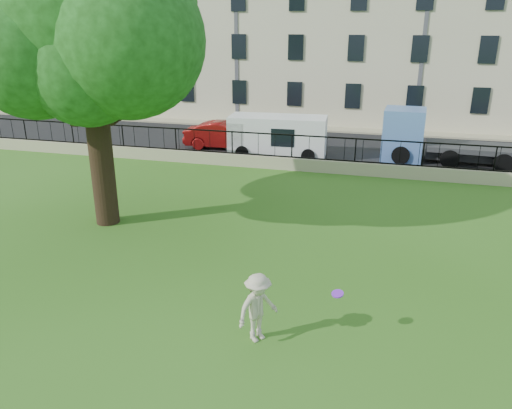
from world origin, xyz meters
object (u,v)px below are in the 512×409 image
(man, at_px, (258,308))
(blue_truck, at_px, (447,137))
(red_sedan, at_px, (225,135))
(frisbee, at_px, (338,294))
(white_van, at_px, (278,136))
(tree, at_px, (84,19))

(man, xyz_separation_m, blue_truck, (5.30, 17.17, 0.49))
(red_sedan, xyz_separation_m, blue_truck, (11.77, 0.11, 0.57))
(red_sedan, height_order, blue_truck, blue_truck)
(man, height_order, frisbee, man)
(frisbee, bearing_deg, white_van, 107.40)
(man, bearing_deg, blue_truck, 19.31)
(frisbee, bearing_deg, red_sedan, 116.31)
(frisbee, bearing_deg, man, -160.36)
(tree, distance_m, frisbee, 11.57)
(tree, relative_size, frisbee, 37.99)
(white_van, bearing_deg, tree, -114.11)
(white_van, distance_m, blue_truck, 8.57)
(man, bearing_deg, tree, 88.97)
(frisbee, bearing_deg, tree, 151.04)
(man, height_order, blue_truck, blue_truck)
(red_sedan, relative_size, white_van, 0.89)
(blue_truck, bearing_deg, tree, -133.61)
(white_van, bearing_deg, blue_truck, 2.66)
(red_sedan, height_order, white_van, white_van)
(tree, xyz_separation_m, frisbee, (8.79, -4.86, -5.75))
(tree, height_order, red_sedan, tree)
(frisbee, relative_size, red_sedan, 0.06)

